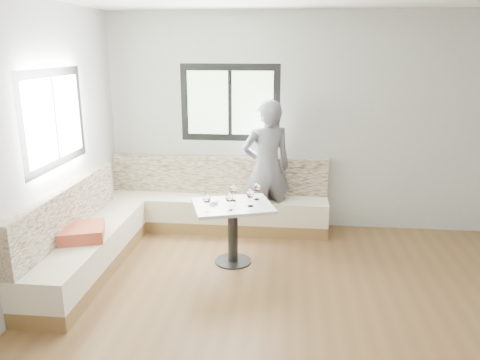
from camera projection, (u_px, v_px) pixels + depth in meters
The scene contains 10 objects.
room at pixel (293, 168), 3.76m from camera, with size 5.01×5.01×2.81m.
banquette at pixel (165, 219), 5.68m from camera, with size 2.90×2.80×0.95m.
table at pixel (233, 219), 5.16m from camera, with size 1.00×0.88×0.69m.
person at pixel (267, 168), 5.93m from camera, with size 0.64×0.42×1.74m, color slate.
olive_ramekin at pixel (214, 202), 5.13m from camera, with size 0.10×0.10×0.04m.
wine_glass_a at pixel (207, 199), 4.86m from camera, with size 0.09×0.09×0.19m.
wine_glass_b at pixel (229, 198), 4.89m from camera, with size 0.09×0.09×0.19m.
wine_glass_c at pixel (250, 194), 5.02m from camera, with size 0.09×0.09×0.19m.
wine_glass_d at pixel (233, 189), 5.19m from camera, with size 0.09×0.09×0.19m.
wine_glass_e at pixel (257, 188), 5.24m from camera, with size 0.09×0.09×0.19m.
Camera 1 is at (-0.12, -3.59, 2.34)m, focal length 35.00 mm.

